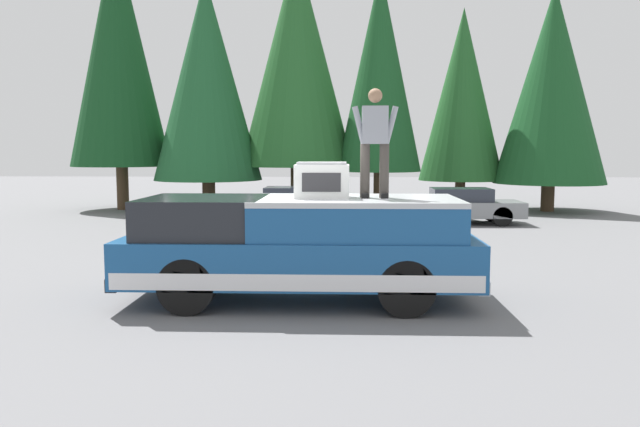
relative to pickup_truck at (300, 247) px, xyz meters
The scene contains 12 objects.
ground_plane 1.00m from the pickup_truck, 34.67° to the left, with size 90.00×90.00×0.00m, color slate.
pickup_truck is the anchor object (origin of this frame).
compressor_unit 1.11m from the pickup_truck, 90.80° to the right, with size 0.65×0.84×0.56m.
person_on_truck_bed 2.04m from the pickup_truck, 88.46° to the right, with size 0.29×0.72×1.69m.
parked_car_grey 11.40m from the pickup_truck, 22.96° to the right, with size 1.64×4.10×1.16m.
parked_car_silver 10.93m from the pickup_truck, ahead, with size 1.64×4.10×1.16m.
conifer_far_left 17.56m from the pickup_truck, 30.67° to the right, with size 4.24×4.24×8.66m.
conifer_left 17.25m from the pickup_truck, 19.15° to the right, with size 3.44×3.44×8.12m.
conifer_center_left 15.44m from the pickup_truck, ahead, with size 3.30×3.30×9.36m.
conifer_center_right 16.19m from the pickup_truck, ahead, with size 4.59×4.59×10.35m.
conifer_right 15.75m from the pickup_truck, 17.88° to the left, with size 4.24×4.24×9.06m.
conifer_far_right 17.82m from the pickup_truck, 29.14° to the left, with size 3.91×3.91×10.97m.
Camera 1 is at (-9.91, -0.95, 2.39)m, focal length 34.21 mm.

